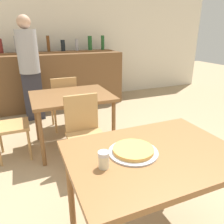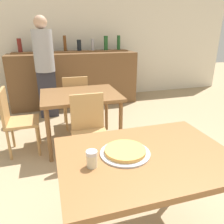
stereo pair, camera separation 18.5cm
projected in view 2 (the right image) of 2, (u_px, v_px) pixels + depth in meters
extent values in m
cube|color=silver|center=(70.00, 36.00, 4.80)|extent=(8.00, 0.05, 2.80)
cube|color=brown|center=(146.00, 157.00, 1.42)|extent=(1.12, 0.81, 0.04)
cylinder|color=brown|center=(67.00, 186.00, 1.73)|extent=(0.05, 0.05, 0.74)
cylinder|color=brown|center=(177.00, 165.00, 2.00)|extent=(0.05, 0.05, 0.74)
cube|color=brown|center=(80.00, 95.00, 2.90)|extent=(1.02, 0.82, 0.04)
cylinder|color=brown|center=(49.00, 136.00, 2.59)|extent=(0.05, 0.05, 0.70)
cylinder|color=brown|center=(121.00, 127.00, 2.83)|extent=(0.05, 0.05, 0.70)
cylinder|color=brown|center=(47.00, 115.00, 3.22)|extent=(0.05, 0.05, 0.70)
cylinder|color=brown|center=(106.00, 109.00, 3.46)|extent=(0.05, 0.05, 0.70)
cube|color=brown|center=(75.00, 79.00, 4.64)|extent=(2.60, 0.56, 1.09)
cube|color=brown|center=(73.00, 52.00, 4.57)|extent=(2.39, 0.24, 0.03)
cylinder|color=maroon|center=(20.00, 45.00, 4.25)|extent=(0.08, 0.08, 0.26)
cylinder|color=#9999A3|center=(35.00, 44.00, 4.32)|extent=(0.09, 0.09, 0.31)
cylinder|color=#9999A3|center=(50.00, 43.00, 4.39)|extent=(0.08, 0.08, 0.32)
cylinder|color=#5B3314|center=(65.00, 43.00, 4.47)|extent=(0.06, 0.06, 0.31)
cylinder|color=black|center=(79.00, 45.00, 4.57)|extent=(0.09, 0.09, 0.22)
cylinder|color=#9999A3|center=(93.00, 45.00, 4.64)|extent=(0.06, 0.06, 0.24)
cylinder|color=#1E5123|center=(106.00, 43.00, 4.71)|extent=(0.09, 0.09, 0.29)
cylinder|color=#1E5123|center=(119.00, 43.00, 4.79)|extent=(0.07, 0.07, 0.30)
cube|color=tan|center=(91.00, 137.00, 2.41)|extent=(0.40, 0.40, 0.04)
cube|color=tan|center=(87.00, 112.00, 2.49)|extent=(0.38, 0.04, 0.42)
cylinder|color=tan|center=(79.00, 165.00, 2.29)|extent=(0.03, 0.03, 0.41)
cylinder|color=tan|center=(110.00, 160.00, 2.38)|extent=(0.03, 0.03, 0.41)
cylinder|color=tan|center=(75.00, 149.00, 2.59)|extent=(0.03, 0.03, 0.41)
cylinder|color=tan|center=(102.00, 145.00, 2.68)|extent=(0.03, 0.03, 0.41)
cube|color=tan|center=(75.00, 101.00, 3.59)|extent=(0.40, 0.40, 0.04)
cube|color=tan|center=(76.00, 91.00, 3.35)|extent=(0.38, 0.04, 0.42)
cylinder|color=tan|center=(84.00, 110.00, 3.87)|extent=(0.03, 0.03, 0.41)
cylinder|color=tan|center=(65.00, 112.00, 3.78)|extent=(0.03, 0.03, 0.41)
cylinder|color=tan|center=(88.00, 116.00, 3.57)|extent=(0.03, 0.03, 0.41)
cylinder|color=tan|center=(67.00, 119.00, 3.47)|extent=(0.03, 0.03, 0.41)
cube|color=tan|center=(22.00, 122.00, 2.80)|extent=(0.40, 0.40, 0.04)
cube|color=tan|center=(4.00, 106.00, 2.67)|extent=(0.04, 0.38, 0.42)
cylinder|color=tan|center=(38.00, 141.00, 2.77)|extent=(0.03, 0.03, 0.41)
cylinder|color=tan|center=(39.00, 130.00, 3.07)|extent=(0.03, 0.03, 0.41)
cylinder|color=tan|center=(9.00, 145.00, 2.68)|extent=(0.03, 0.03, 0.41)
cylinder|color=tan|center=(13.00, 133.00, 2.98)|extent=(0.03, 0.03, 0.41)
cylinder|color=#B7B7BC|center=(125.00, 153.00, 1.41)|extent=(0.33, 0.33, 0.01)
cylinder|color=gold|center=(125.00, 151.00, 1.41)|extent=(0.27, 0.27, 0.02)
cylinder|color=beige|center=(92.00, 161.00, 1.27)|extent=(0.06, 0.06, 0.08)
cylinder|color=silver|center=(92.00, 153.00, 1.25)|extent=(0.07, 0.07, 0.02)
cube|color=#2D2D38|center=(48.00, 94.00, 4.01)|extent=(0.32, 0.18, 0.84)
cylinder|color=#9E9EA3|center=(43.00, 51.00, 3.74)|extent=(0.34, 0.34, 0.70)
sphere|color=tan|center=(40.00, 22.00, 3.58)|extent=(0.22, 0.22, 0.22)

